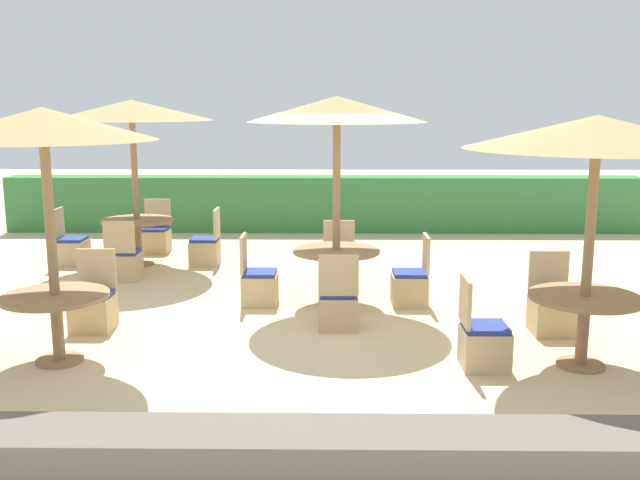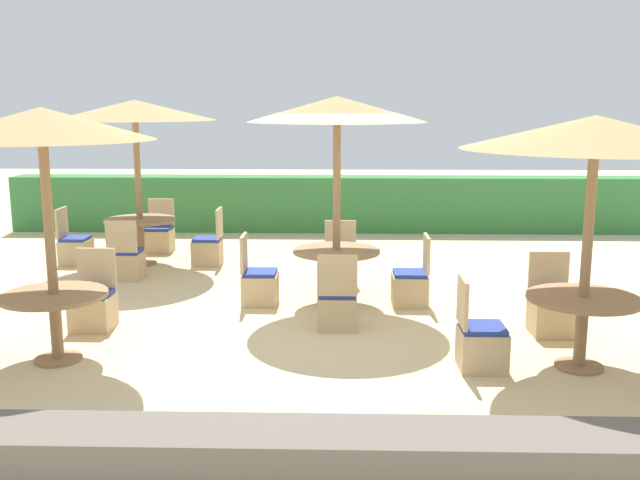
# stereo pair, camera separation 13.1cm
# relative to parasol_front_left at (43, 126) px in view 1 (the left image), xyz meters

# --- Properties ---
(ground_plane) EXTENTS (40.00, 40.00, 0.00)m
(ground_plane) POSITION_rel_parasol_front_left_xyz_m (2.66, 1.38, -2.40)
(ground_plane) COLOR beige
(hedge_row) EXTENTS (13.00, 0.70, 1.13)m
(hedge_row) POSITION_rel_parasol_front_left_xyz_m (2.66, 7.70, -1.84)
(hedge_row) COLOR #387A3D
(hedge_row) RESTS_ON ground_plane
(stone_border) EXTENTS (10.00, 0.56, 0.39)m
(stone_border) POSITION_rel_parasol_front_left_xyz_m (2.66, -2.34, -2.21)
(stone_border) COLOR #6B6056
(stone_border) RESTS_ON ground_plane
(parasol_front_left) EXTENTS (2.20, 2.20, 2.58)m
(parasol_front_left) POSITION_rel_parasol_front_left_xyz_m (0.00, 0.00, 0.00)
(parasol_front_left) COLOR #93704C
(parasol_front_left) RESTS_ON ground_plane
(round_table_front_left) EXTENTS (1.07, 1.07, 0.72)m
(round_table_front_left) POSITION_rel_parasol_front_left_xyz_m (0.00, -0.00, -1.84)
(round_table_front_left) COLOR #93704C
(round_table_front_left) RESTS_ON ground_plane
(patio_chair_front_left_north) EXTENTS (0.46, 0.46, 0.93)m
(patio_chair_front_left_north) POSITION_rel_parasol_front_left_xyz_m (0.02, 1.06, -2.14)
(patio_chair_front_left_north) COLOR tan
(patio_chair_front_left_north) RESTS_ON ground_plane
(parasol_center) EXTENTS (2.27, 2.27, 2.70)m
(parasol_center) POSITION_rel_parasol_front_left_xyz_m (2.87, 2.16, 0.12)
(parasol_center) COLOR #93704C
(parasol_center) RESTS_ON ground_plane
(round_table_center) EXTENTS (1.14, 1.14, 0.74)m
(round_table_center) POSITION_rel_parasol_front_left_xyz_m (2.87, 2.16, -1.81)
(round_table_center) COLOR #93704C
(round_table_center) RESTS_ON ground_plane
(patio_chair_center_west) EXTENTS (0.46, 0.46, 0.93)m
(patio_chair_center_west) POSITION_rel_parasol_front_left_xyz_m (1.85, 2.16, -2.14)
(patio_chair_center_west) COLOR tan
(patio_chair_center_west) RESTS_ON ground_plane
(patio_chair_center_south) EXTENTS (0.46, 0.46, 0.93)m
(patio_chair_center_south) POSITION_rel_parasol_front_left_xyz_m (2.88, 1.14, -2.14)
(patio_chair_center_south) COLOR tan
(patio_chair_center_south) RESTS_ON ground_plane
(patio_chair_center_east) EXTENTS (0.46, 0.46, 0.93)m
(patio_chair_center_east) POSITION_rel_parasol_front_left_xyz_m (3.85, 2.17, -2.14)
(patio_chair_center_east) COLOR tan
(patio_chair_center_east) RESTS_ON ground_plane
(patio_chair_center_north) EXTENTS (0.46, 0.46, 0.93)m
(patio_chair_center_north) POSITION_rel_parasol_front_left_xyz_m (2.92, 3.16, -2.14)
(patio_chair_center_north) COLOR tan
(patio_chair_center_north) RESTS_ON ground_plane
(parasol_front_right) EXTENTS (2.55, 2.55, 2.51)m
(parasol_front_right) POSITION_rel_parasol_front_left_xyz_m (5.32, -0.06, -0.07)
(parasol_front_right) COLOR #93704C
(parasol_front_right) RESTS_ON ground_plane
(round_table_front_right) EXTENTS (1.11, 1.11, 0.74)m
(round_table_front_right) POSITION_rel_parasol_front_left_xyz_m (5.32, -0.06, -1.81)
(round_table_front_right) COLOR #93704C
(round_table_front_right) RESTS_ON ground_plane
(patio_chair_front_right_north) EXTENTS (0.46, 0.46, 0.93)m
(patio_chair_front_right_north) POSITION_rel_parasol_front_left_xyz_m (5.34, 1.01, -2.14)
(patio_chair_front_right_north) COLOR tan
(patio_chair_front_right_north) RESTS_ON ground_plane
(patio_chair_front_right_west) EXTENTS (0.46, 0.46, 0.93)m
(patio_chair_front_right_west) POSITION_rel_parasol_front_left_xyz_m (4.32, -0.10, -2.14)
(patio_chair_front_right_west) COLOR tan
(patio_chair_front_right_west) RESTS_ON ground_plane
(parasol_back_left) EXTENTS (2.58, 2.58, 2.67)m
(parasol_back_left) POSITION_rel_parasol_front_left_xyz_m (-0.35, 4.46, 0.09)
(parasol_back_left) COLOR #93704C
(parasol_back_left) RESTS_ON ground_plane
(round_table_back_left) EXTENTS (1.17, 1.17, 0.76)m
(round_table_back_left) POSITION_rel_parasol_front_left_xyz_m (-0.35, 4.46, -1.79)
(round_table_back_left) COLOR #93704C
(round_table_back_left) RESTS_ON ground_plane
(patio_chair_back_left_west) EXTENTS (0.46, 0.46, 0.93)m
(patio_chair_back_left_west) POSITION_rel_parasol_front_left_xyz_m (-1.46, 4.46, -2.14)
(patio_chair_back_left_west) COLOR tan
(patio_chair_back_left_west) RESTS_ON ground_plane
(patio_chair_back_left_east) EXTENTS (0.46, 0.46, 0.93)m
(patio_chair_back_left_east) POSITION_rel_parasol_front_left_xyz_m (0.75, 4.48, -2.14)
(patio_chair_back_left_east) COLOR tan
(patio_chair_back_left_east) RESTS_ON ground_plane
(patio_chair_back_left_north) EXTENTS (0.46, 0.46, 0.93)m
(patio_chair_back_left_north) POSITION_rel_parasol_front_left_xyz_m (-0.31, 5.47, -2.14)
(patio_chair_back_left_north) COLOR tan
(patio_chair_back_left_north) RESTS_ON ground_plane
(patio_chair_back_left_south) EXTENTS (0.46, 0.46, 0.93)m
(patio_chair_back_left_south) POSITION_rel_parasol_front_left_xyz_m (-0.30, 3.45, -2.14)
(patio_chair_back_left_south) COLOR tan
(patio_chair_back_left_south) RESTS_ON ground_plane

